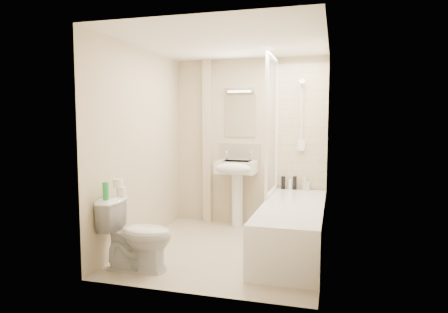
# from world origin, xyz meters

# --- Properties ---
(floor) EXTENTS (2.50, 2.50, 0.00)m
(floor) POSITION_xyz_m (0.00, 0.00, 0.00)
(floor) COLOR beige
(floor) RESTS_ON ground
(wall_back) EXTENTS (2.20, 0.02, 2.40)m
(wall_back) POSITION_xyz_m (0.00, 1.25, 1.20)
(wall_back) COLOR beige
(wall_back) RESTS_ON ground
(wall_left) EXTENTS (0.02, 2.50, 2.40)m
(wall_left) POSITION_xyz_m (-1.10, 0.00, 1.20)
(wall_left) COLOR beige
(wall_left) RESTS_ON ground
(wall_right) EXTENTS (0.02, 2.50, 2.40)m
(wall_right) POSITION_xyz_m (1.10, 0.00, 1.20)
(wall_right) COLOR beige
(wall_right) RESTS_ON ground
(ceiling) EXTENTS (2.20, 2.50, 0.02)m
(ceiling) POSITION_xyz_m (0.00, 0.00, 2.40)
(ceiling) COLOR white
(ceiling) RESTS_ON wall_back
(tile_back) EXTENTS (0.70, 0.01, 1.75)m
(tile_back) POSITION_xyz_m (0.75, 1.24, 1.42)
(tile_back) COLOR beige
(tile_back) RESTS_ON wall_back
(tile_right) EXTENTS (0.01, 2.10, 1.75)m
(tile_right) POSITION_xyz_m (1.09, 0.15, 1.42)
(tile_right) COLOR beige
(tile_right) RESTS_ON wall_right
(pipe_boxing) EXTENTS (0.12, 0.12, 2.40)m
(pipe_boxing) POSITION_xyz_m (-0.62, 1.19, 1.20)
(pipe_boxing) COLOR beige
(pipe_boxing) RESTS_ON ground
(splashback) EXTENTS (0.60, 0.02, 0.30)m
(splashback) POSITION_xyz_m (-0.14, 1.24, 1.03)
(splashback) COLOR beige
(splashback) RESTS_ON wall_back
(mirror) EXTENTS (0.46, 0.01, 0.60)m
(mirror) POSITION_xyz_m (-0.14, 1.24, 1.58)
(mirror) COLOR white
(mirror) RESTS_ON wall_back
(strip_light) EXTENTS (0.42, 0.07, 0.07)m
(strip_light) POSITION_xyz_m (-0.14, 1.22, 1.95)
(strip_light) COLOR silver
(strip_light) RESTS_ON wall_back
(bathtub) EXTENTS (0.70, 2.10, 0.55)m
(bathtub) POSITION_xyz_m (0.75, 0.15, 0.29)
(bathtub) COLOR white
(bathtub) RESTS_ON ground
(shower_screen) EXTENTS (0.04, 0.92, 1.80)m
(shower_screen) POSITION_xyz_m (0.40, 0.80, 1.45)
(shower_screen) COLOR white
(shower_screen) RESTS_ON bathtub
(shower_fixture) EXTENTS (0.10, 0.16, 0.99)m
(shower_fixture) POSITION_xyz_m (0.75, 1.19, 1.55)
(shower_fixture) COLOR white
(shower_fixture) RESTS_ON wall_back
(pedestal_sink) EXTENTS (0.56, 0.50, 1.07)m
(pedestal_sink) POSITION_xyz_m (-0.14, 1.01, 0.75)
(pedestal_sink) COLOR white
(pedestal_sink) RESTS_ON ground
(bottle_black_a) EXTENTS (0.06, 0.06, 0.18)m
(bottle_black_a) POSITION_xyz_m (0.51, 1.16, 0.64)
(bottle_black_a) COLOR black
(bottle_black_a) RESTS_ON bathtub
(bottle_white_a) EXTENTS (0.05, 0.05, 0.14)m
(bottle_white_a) POSITION_xyz_m (0.61, 1.16, 0.62)
(bottle_white_a) COLOR white
(bottle_white_a) RESTS_ON bathtub
(bottle_black_b) EXTENTS (0.05, 0.05, 0.19)m
(bottle_black_b) POSITION_xyz_m (0.67, 1.16, 0.64)
(bottle_black_b) COLOR black
(bottle_black_b) RESTS_ON bathtub
(bottle_cream) EXTENTS (0.06, 0.06, 0.18)m
(bottle_cream) POSITION_xyz_m (0.81, 1.16, 0.64)
(bottle_cream) COLOR beige
(bottle_cream) RESTS_ON bathtub
(bottle_white_b) EXTENTS (0.06, 0.06, 0.12)m
(bottle_white_b) POSITION_xyz_m (0.85, 1.16, 0.61)
(bottle_white_b) COLOR silver
(bottle_white_b) RESTS_ON bathtub
(toilet) EXTENTS (0.46, 0.75, 0.73)m
(toilet) POSITION_xyz_m (-0.72, -0.85, 0.37)
(toilet) COLOR white
(toilet) RESTS_ON ground
(toilet_roll_lower) EXTENTS (0.10, 0.10, 0.09)m
(toilet_roll_lower) POSITION_xyz_m (-0.95, -0.75, 0.78)
(toilet_roll_lower) COLOR white
(toilet_roll_lower) RESTS_ON toilet
(toilet_roll_upper) EXTENTS (0.10, 0.10, 0.09)m
(toilet_roll_upper) POSITION_xyz_m (-0.97, -0.77, 0.87)
(toilet_roll_upper) COLOR white
(toilet_roll_upper) RESTS_ON toilet_roll_lower
(green_bottle) EXTENTS (0.06, 0.06, 0.18)m
(green_bottle) POSITION_xyz_m (-0.98, -0.98, 0.82)
(green_bottle) COLOR green
(green_bottle) RESTS_ON toilet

